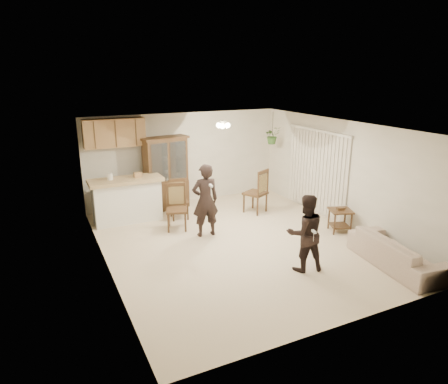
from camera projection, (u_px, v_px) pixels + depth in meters
name	position (u px, v px, depth m)	size (l,w,h in m)	color
floor	(238.00, 243.00, 8.64)	(6.50, 6.50, 0.00)	beige
ceiling	(240.00, 127.00, 7.92)	(5.50, 6.50, 0.02)	silver
wall_back	(185.00, 158.00, 11.08)	(5.50, 0.02, 2.50)	silver
wall_front	(349.00, 247.00, 5.47)	(5.50, 0.02, 2.50)	silver
wall_left	(103.00, 206.00, 7.14)	(0.02, 6.50, 2.50)	silver
wall_right	(342.00, 174.00, 9.42)	(0.02, 6.50, 2.50)	silver
breakfast_bar	(127.00, 202.00, 9.76)	(1.60, 0.55, 1.00)	white
bar_top	(126.00, 180.00, 9.60)	(1.75, 0.70, 0.08)	tan
upper_cabinets	(114.00, 133.00, 9.90)	(1.50, 0.34, 0.70)	#936640
vertical_blinds	(316.00, 172.00, 10.22)	(0.06, 2.30, 2.10)	beige
ceiling_fixture	(223.00, 125.00, 9.06)	(0.36, 0.36, 0.20)	#FFF1BF
hanging_plant	(272.00, 135.00, 11.13)	(0.43, 0.37, 0.48)	#2A5221
plant_cord	(273.00, 124.00, 11.03)	(0.01, 0.01, 0.65)	black
sofa	(397.00, 248.00, 7.51)	(1.87, 0.73, 0.73)	beige
adult	(205.00, 197.00, 8.80)	(0.66, 0.43, 1.80)	black
child	(305.00, 236.00, 7.30)	(0.66, 0.51, 1.35)	black
china_hutch	(166.00, 174.00, 10.57)	(1.30, 0.67, 1.94)	#321D12
side_table	(340.00, 220.00, 9.19)	(0.62, 0.62, 0.59)	#321D12
chair_bar	(179.00, 208.00, 10.02)	(0.50, 0.50, 0.99)	#321D12
chair_hutch_left	(177.00, 217.00, 9.32)	(0.60, 0.60, 1.07)	#321D12
chair_hutch_right	(255.00, 200.00, 10.46)	(0.69, 0.69, 1.17)	#321D12
controller_adult	(211.00, 186.00, 8.34)	(0.04, 0.14, 0.04)	white
controller_child	(314.00, 232.00, 6.92)	(0.04, 0.13, 0.04)	white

